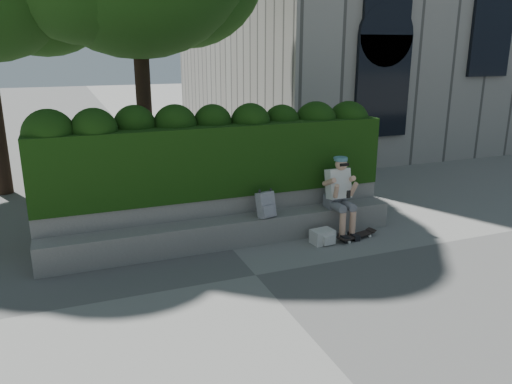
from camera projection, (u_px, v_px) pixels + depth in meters
name	position (u px, v px, depth m)	size (l,w,h in m)	color
ground	(256.00, 275.00, 7.26)	(80.00, 80.00, 0.00)	slate
bench_ledge	(228.00, 232.00, 8.31)	(6.00, 0.45, 0.45)	gray
planter_wall	(219.00, 215.00, 8.69)	(6.00, 0.50, 0.75)	gray
hedge	(214.00, 158.00, 8.62)	(6.00, 1.00, 1.20)	black
person	(340.00, 193.00, 8.71)	(0.40, 0.76, 1.38)	slate
skateboard	(357.00, 236.00, 8.61)	(0.74, 0.34, 0.08)	black
backpack_plaid	(266.00, 205.00, 8.32)	(0.29, 0.15, 0.43)	#ABABAF
backpack_ground	(322.00, 236.00, 8.41)	(0.37, 0.26, 0.24)	beige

